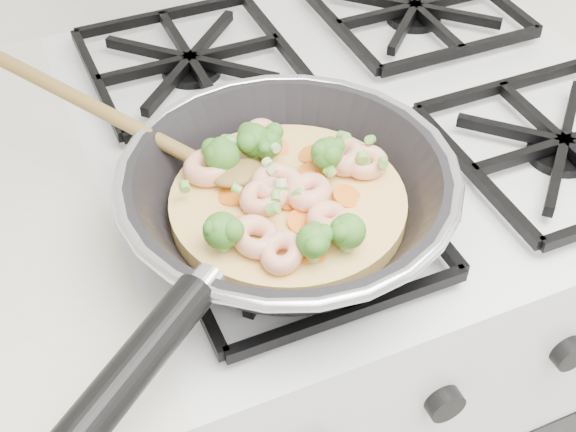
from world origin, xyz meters
name	(u,v)px	position (x,y,z in m)	size (l,w,h in m)	color
stove	(345,352)	(0.00, 1.70, 0.46)	(0.60, 0.60, 0.92)	white
skillet	(283,196)	(-0.16, 1.55, 0.96)	(0.41, 0.46, 0.10)	black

